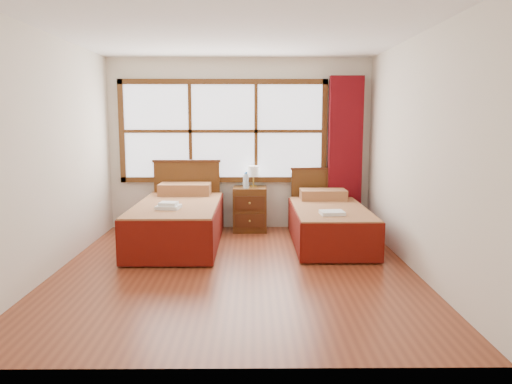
{
  "coord_description": "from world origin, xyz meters",
  "views": [
    {
      "loc": [
        0.19,
        -5.44,
        1.69
      ],
      "look_at": [
        0.24,
        0.7,
        0.78
      ],
      "focal_mm": 35.0,
      "sensor_mm": 36.0,
      "label": 1
    }
  ],
  "objects": [
    {
      "name": "bed_left",
      "position": [
        -0.81,
        1.2,
        0.33
      ],
      "size": [
        1.1,
        2.13,
        1.07
      ],
      "color": "#43210E",
      "rests_on": "floor"
    },
    {
      "name": "lamp",
      "position": [
        0.21,
        2.09,
        0.89
      ],
      "size": [
        0.16,
        0.16,
        0.31
      ],
      "color": "gold",
      "rests_on": "nightstand"
    },
    {
      "name": "ceiling",
      "position": [
        0.0,
        0.0,
        2.6
      ],
      "size": [
        4.5,
        4.5,
        0.0
      ],
      "primitive_type": "plane",
      "rotation": [
        3.14,
        0.0,
        0.0
      ],
      "color": "white",
      "rests_on": "wall_back"
    },
    {
      "name": "towels_left",
      "position": [
        -0.86,
        0.71,
        0.61
      ],
      "size": [
        0.31,
        0.28,
        0.08
      ],
      "rotation": [
        0.0,
        0.0,
        -0.13
      ],
      "color": "white",
      "rests_on": "bed_left"
    },
    {
      "name": "floor",
      "position": [
        0.0,
        0.0,
        0.0
      ],
      "size": [
        4.5,
        4.5,
        0.0
      ],
      "primitive_type": "plane",
      "color": "brown",
      "rests_on": "ground"
    },
    {
      "name": "wall_right",
      "position": [
        2.0,
        0.0,
        1.3
      ],
      "size": [
        0.0,
        4.5,
        4.5
      ],
      "primitive_type": "plane",
      "rotation": [
        1.57,
        0.0,
        -1.57
      ],
      "color": "silver",
      "rests_on": "floor"
    },
    {
      "name": "bed_right",
      "position": [
        1.24,
        1.2,
        0.29
      ],
      "size": [
        0.99,
        2.01,
        0.95
      ],
      "color": "#43210E",
      "rests_on": "floor"
    },
    {
      "name": "bottle_far",
      "position": [
        0.11,
        1.9,
        0.78
      ],
      "size": [
        0.07,
        0.07,
        0.25
      ],
      "color": "silver",
      "rests_on": "nightstand"
    },
    {
      "name": "curtain",
      "position": [
        1.6,
        2.11,
        1.17
      ],
      "size": [
        0.5,
        0.16,
        2.3
      ],
      "primitive_type": "cube",
      "color": "#640A0F",
      "rests_on": "wall_back"
    },
    {
      "name": "wall_left",
      "position": [
        -2.0,
        0.0,
        1.3
      ],
      "size": [
        0.0,
        4.5,
        4.5
      ],
      "primitive_type": "plane",
      "rotation": [
        1.57,
        0.0,
        1.57
      ],
      "color": "silver",
      "rests_on": "floor"
    },
    {
      "name": "window",
      "position": [
        -0.25,
        2.21,
        1.5
      ],
      "size": [
        3.16,
        0.06,
        1.56
      ],
      "color": "white",
      "rests_on": "wall_back"
    },
    {
      "name": "wall_back",
      "position": [
        0.0,
        2.25,
        1.3
      ],
      "size": [
        4.0,
        0.0,
        4.0
      ],
      "primitive_type": "plane",
      "rotation": [
        1.57,
        0.0,
        0.0
      ],
      "color": "silver",
      "rests_on": "floor"
    },
    {
      "name": "towels_right",
      "position": [
        1.18,
        0.64,
        0.53
      ],
      "size": [
        0.31,
        0.27,
        0.05
      ],
      "rotation": [
        0.0,
        0.0,
        0.08
      ],
      "color": "white",
      "rests_on": "bed_right"
    },
    {
      "name": "nightstand",
      "position": [
        0.15,
        1.99,
        0.33
      ],
      "size": [
        0.5,
        0.49,
        0.67
      ],
      "color": "#512E11",
      "rests_on": "floor"
    },
    {
      "name": "bottle_near",
      "position": [
        0.08,
        1.94,
        0.77
      ],
      "size": [
        0.06,
        0.06,
        0.23
      ],
      "color": "silver",
      "rests_on": "nightstand"
    }
  ]
}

